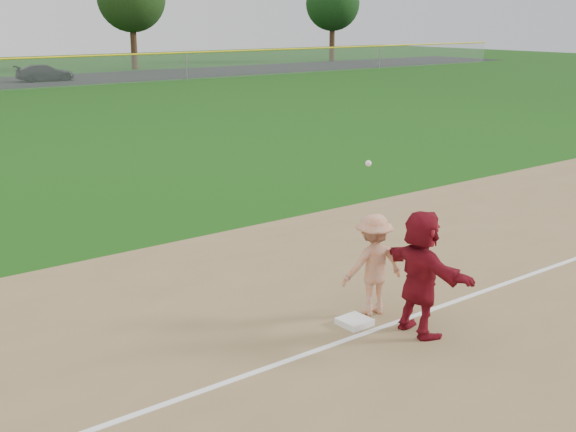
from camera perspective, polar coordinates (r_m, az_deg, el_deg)
ground at (r=11.78m, az=4.48°, el=-7.66°), size 160.00×160.00×0.00m
foul_line at (r=11.25m, az=7.24°, el=-8.78°), size 60.00×0.10×0.01m
first_base at (r=11.31m, az=5.28°, el=-8.32°), size 0.46×0.46×0.10m
base_runner at (r=10.84m, az=10.45°, el=-4.44°), size 0.76×1.83×1.91m
car_right at (r=56.57m, az=-18.66°, el=10.67°), size 4.27×2.05×1.20m
first_base_play at (r=11.50m, az=6.75°, el=-3.82°), size 1.17×0.83×2.47m
tree_4 at (r=78.35m, az=3.55°, el=16.40°), size 5.60×5.60×8.67m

